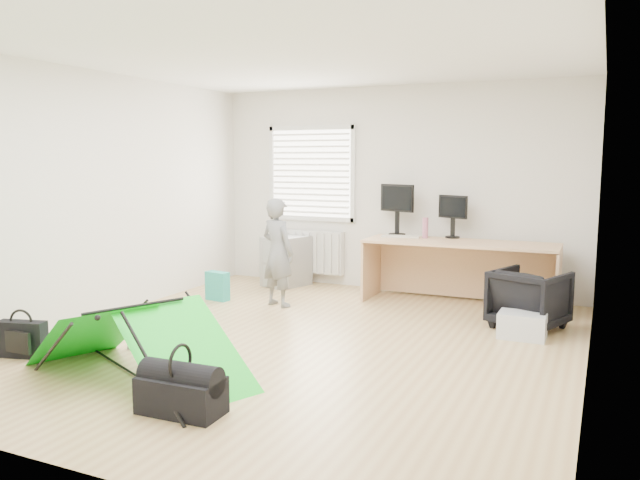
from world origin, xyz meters
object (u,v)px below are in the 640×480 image
at_px(desk, 459,274).
at_px(thermos, 425,228).
at_px(laptop_bag, 22,339).
at_px(person, 278,252).
at_px(kite, 136,343).
at_px(filing_cabinet, 286,261).
at_px(storage_crate, 522,326).
at_px(duffel_bag, 181,395).
at_px(office_chair, 529,299).
at_px(monitor_right, 453,222).
at_px(monitor_left, 397,217).

height_order(desk, thermos, thermos).
xyz_separation_m(thermos, laptop_bag, (-2.62, -3.77, -0.74)).
height_order(thermos, person, person).
bearing_deg(kite, filing_cabinet, 124.62).
bearing_deg(kite, storage_crate, 67.89).
distance_m(filing_cabinet, duffel_bag, 4.44).
bearing_deg(filing_cabinet, office_chair, 5.35).
distance_m(monitor_right, kite, 4.31).
bearing_deg(laptop_bag, person, 51.59).
height_order(thermos, duffel_bag, thermos).
xyz_separation_m(monitor_right, storage_crate, (1.04, -1.45, -0.84)).
relative_size(desk, laptop_bag, 5.20).
relative_size(office_chair, kite, 0.36).
distance_m(desk, monitor_left, 1.12).
relative_size(monitor_right, laptop_bag, 0.94).
bearing_deg(desk, laptop_bag, -131.07).
bearing_deg(monitor_left, filing_cabinet, -155.47).
relative_size(thermos, office_chair, 0.38).
relative_size(thermos, person, 0.20).
xyz_separation_m(filing_cabinet, person, (0.48, -1.12, 0.30)).
height_order(monitor_right, duffel_bag, monitor_right).
xyz_separation_m(monitor_left, kite, (-0.91, -3.92, -0.72)).
xyz_separation_m(filing_cabinet, duffel_bag, (1.40, -4.21, -0.22)).
height_order(monitor_right, laptop_bag, monitor_right).
height_order(filing_cabinet, thermos, thermos).
xyz_separation_m(monitor_left, duffel_bag, (-0.16, -4.34, -0.89)).
xyz_separation_m(filing_cabinet, thermos, (1.97, -0.03, 0.56)).
bearing_deg(kite, monitor_left, 101.87).
bearing_deg(laptop_bag, monitor_left, 45.01).
xyz_separation_m(monitor_left, office_chair, (1.77, -1.03, -0.70)).
xyz_separation_m(monitor_left, storage_crate, (1.76, -1.44, -0.89)).
distance_m(filing_cabinet, office_chair, 3.45).
bearing_deg(person, desk, -136.62).
xyz_separation_m(monitor_right, person, (-1.80, -1.25, -0.32)).
relative_size(desk, monitor_left, 4.50).
distance_m(monitor_left, storage_crate, 2.44).
height_order(filing_cabinet, kite, filing_cabinet).
distance_m(desk, duffel_bag, 4.17).
relative_size(monitor_right, person, 0.32).
bearing_deg(thermos, person, -143.88).
bearing_deg(monitor_left, monitor_right, 20.81).
distance_m(person, duffel_bag, 3.27).
distance_m(monitor_left, thermos, 0.45).
height_order(monitor_left, thermos, monitor_left).
bearing_deg(laptop_bag, duffel_bag, -27.10).
height_order(filing_cabinet, monitor_left, monitor_left).
distance_m(desk, storage_crate, 1.46).
relative_size(person, storage_crate, 2.88).
bearing_deg(kite, desk, 88.57).
bearing_deg(thermos, monitor_right, 27.90).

